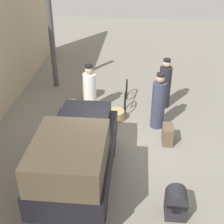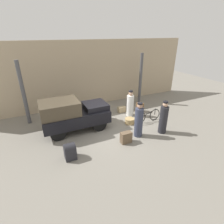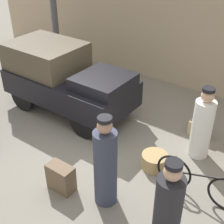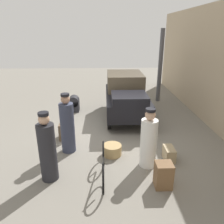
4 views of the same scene
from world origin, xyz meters
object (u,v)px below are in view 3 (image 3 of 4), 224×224
bicycle (199,182)px  wicker_basket (155,161)px  porter_with_bicycle (167,213)px  suitcase_black_upright (61,178)px  trunk_wicker_pale (200,129)px  porter_standing_middle (202,126)px  truck (64,77)px  porter_lifting_near_truck (105,165)px

bicycle → wicker_basket: size_ratio=3.16×
wicker_basket → porter_with_bicycle: bearing=-56.4°
suitcase_black_upright → trunk_wicker_pale: suitcase_black_upright is taller
bicycle → trunk_wicker_pale: 2.03m
wicker_basket → suitcase_black_upright: 1.99m
bicycle → porter_standing_middle: 1.37m
truck → porter_lifting_near_truck: 3.52m
porter_lifting_near_truck → suitcase_black_upright: bearing=-162.2°
porter_with_bicycle → wicker_basket: bearing=123.6°
truck → porter_with_bicycle: porter_with_bicycle is taller
suitcase_black_upright → wicker_basket: bearing=54.4°
wicker_basket → trunk_wicker_pale: bearing=78.5°
trunk_wicker_pale → porter_with_bicycle: bearing=-77.1°
wicker_basket → porter_with_bicycle: size_ratio=0.31×
truck → wicker_basket: size_ratio=6.32×
porter_with_bicycle → porter_lifting_near_truck: (-1.35, 0.27, 0.03)m
truck → suitcase_black_upright: truck is taller
porter_standing_middle → suitcase_black_upright: bearing=-124.0°
bicycle → suitcase_black_upright: bicycle is taller
truck → trunk_wicker_pale: bearing=15.0°
trunk_wicker_pale → porter_lifting_near_truck: bearing=-101.8°
bicycle → porter_lifting_near_truck: porter_lifting_near_truck is taller
truck → wicker_basket: truck is taller
trunk_wicker_pale → porter_standing_middle: bearing=-69.8°
truck → trunk_wicker_pale: (3.49, 0.93, -0.78)m
porter_standing_middle → trunk_wicker_pale: size_ratio=3.28×
bicycle → suitcase_black_upright: (-2.23, -1.35, -0.09)m
bicycle → truck: bearing=167.4°
porter_with_bicycle → suitcase_black_upright: porter_with_bicycle is taller
wicker_basket → trunk_wicker_pale: 1.65m
wicker_basket → trunk_wicker_pale: size_ratio=1.09×
bicycle → porter_lifting_near_truck: size_ratio=0.95×
truck → porter_with_bicycle: 4.81m
wicker_basket → porter_with_bicycle: (1.06, -1.60, 0.65)m
bicycle → wicker_basket: 1.13m
wicker_basket → porter_with_bicycle: porter_with_bicycle is taller
porter_with_bicycle → suitcase_black_upright: 2.28m
truck → trunk_wicker_pale: truck is taller
truck → porter_standing_middle: bearing=4.0°
porter_lifting_near_truck → truck: bearing=144.9°
porter_standing_middle → porter_lifting_near_truck: porter_lifting_near_truck is taller
porter_lifting_near_truck → trunk_wicker_pale: size_ratio=3.62×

